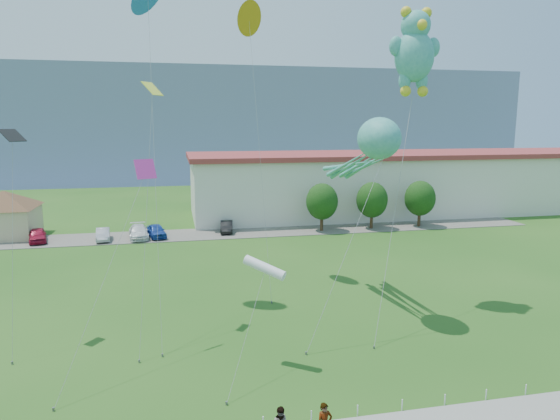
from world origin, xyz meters
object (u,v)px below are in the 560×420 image
at_px(parked_car_red, 37,235).
at_px(teddy_bear_kite, 415,50).
at_px(octopus_kite, 369,152).
at_px(parked_car_silver, 103,234).
at_px(parked_car_white, 139,232).
at_px(warehouse, 412,182).
at_px(parked_car_blue, 156,231).
at_px(pavilion, 5,209).
at_px(parked_car_black, 227,227).

bearing_deg(parked_car_red, teddy_bear_kite, -51.65).
distance_m(octopus_kite, teddy_bear_kite, 7.41).
distance_m(parked_car_silver, parked_car_white, 3.59).
distance_m(warehouse, parked_car_white, 37.50).
height_order(parked_car_white, teddy_bear_kite, teddy_bear_kite).
bearing_deg(warehouse, parked_car_blue, -164.35).
bearing_deg(parked_car_blue, warehouse, 2.58).
distance_m(warehouse, parked_car_blue, 35.74).
relative_size(pavilion, parked_car_red, 2.26).
bearing_deg(parked_car_blue, octopus_kite, -72.82).
relative_size(parked_car_white, teddy_bear_kite, 0.24).
bearing_deg(parked_car_silver, warehouse, 8.12).
height_order(pavilion, warehouse, warehouse).
bearing_deg(parked_car_silver, pavilion, 153.57).
xyz_separation_m(parked_car_silver, teddy_bear_kite, (22.96, -22.52, 16.05)).
height_order(parked_car_white, parked_car_blue, parked_car_white).
bearing_deg(parked_car_silver, octopus_kite, -56.64).
bearing_deg(octopus_kite, teddy_bear_kite, 21.47).
height_order(parked_car_red, parked_car_blue, parked_car_red).
relative_size(pavilion, parked_car_blue, 2.28).
height_order(pavilion, parked_car_white, pavilion).
relative_size(warehouse, parked_car_black, 16.00).
height_order(warehouse, parked_car_silver, warehouse).
relative_size(parked_car_black, teddy_bear_kite, 0.20).
distance_m(parked_car_white, octopus_kite, 30.42).
relative_size(parked_car_red, octopus_kite, 0.33).
distance_m(parked_car_red, octopus_kite, 36.96).
height_order(parked_car_silver, parked_car_blue, parked_car_blue).
bearing_deg(parked_car_silver, parked_car_white, -2.48).
height_order(pavilion, parked_car_red, pavilion).
distance_m(warehouse, teddy_bear_kite, 38.57).
bearing_deg(parked_car_black, warehouse, 24.35).
xyz_separation_m(pavilion, warehouse, (50.00, 6.00, 1.10)).
height_order(parked_car_black, octopus_kite, octopus_kite).
height_order(warehouse, parked_car_red, warehouse).
height_order(parked_car_silver, teddy_bear_kite, teddy_bear_kite).
bearing_deg(parked_car_black, pavilion, -179.91).
distance_m(parked_car_white, parked_car_black, 9.49).
bearing_deg(pavilion, parked_car_blue, -12.88).
bearing_deg(parked_car_white, parked_car_red, 171.67).
bearing_deg(warehouse, parked_car_white, -165.00).
bearing_deg(teddy_bear_kite, octopus_kite, -158.53).
height_order(parked_car_silver, octopus_kite, octopus_kite).
xyz_separation_m(pavilion, teddy_bear_kite, (33.30, -26.40, 13.71)).
xyz_separation_m(parked_car_silver, parked_car_white, (3.58, 0.21, 0.07)).
relative_size(octopus_kite, teddy_bear_kite, 0.64).
bearing_deg(parked_car_red, pavilion, 126.35).
height_order(parked_car_red, teddy_bear_kite, teddy_bear_kite).
relative_size(pavilion, teddy_bear_kite, 0.47).
xyz_separation_m(pavilion, parked_car_blue, (15.74, -3.60, -2.28)).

